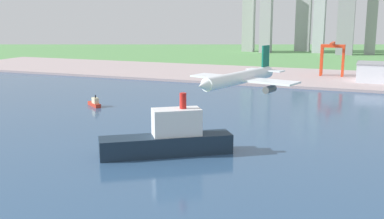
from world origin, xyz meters
name	(u,v)px	position (x,y,z in m)	size (l,w,h in m)	color
ground_plane	(268,116)	(0.00, 300.00, 0.00)	(2400.00, 2400.00, 0.00)	#579051
water_bay	(244,139)	(0.00, 240.00, 0.07)	(840.00, 360.00, 0.15)	#2D4C70
industrial_pier	(308,78)	(0.00, 490.00, 1.25)	(840.00, 140.00, 2.50)	#A89697
airplane_landing	(240,78)	(25.80, 135.30, 47.11)	(33.93, 38.75, 12.10)	white
tugboat_small	(95,103)	(-122.53, 286.98, 2.50)	(15.55, 12.99, 8.53)	#B22D1E
cargo_ship	(169,138)	(-25.45, 199.73, 8.05)	(58.57, 45.89, 29.10)	#192838
port_crane_red	(333,52)	(21.41, 501.10, 27.18)	(23.47, 34.32, 34.49)	red
warehouse_main	(383,72)	(69.90, 476.08, 11.34)	(47.44, 35.24, 17.63)	silver
distant_skyline	(337,10)	(-1.52, 820.68, 70.16)	(315.83, 71.87, 158.40)	#999F9C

